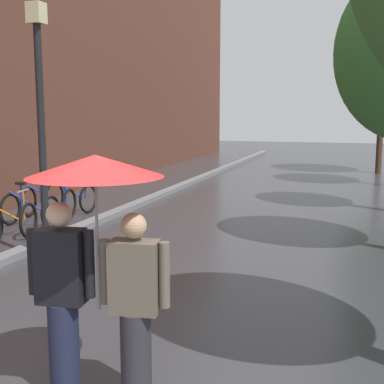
{
  "coord_description": "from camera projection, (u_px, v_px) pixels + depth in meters",
  "views": [
    {
      "loc": [
        2.25,
        -3.19,
        2.44
      ],
      "look_at": [
        0.1,
        3.5,
        1.35
      ],
      "focal_mm": 48.59,
      "sensor_mm": 36.0,
      "label": 1
    }
  ],
  "objects": [
    {
      "name": "couple_under_umbrella",
      "position": [
        96.0,
        241.0,
        4.25
      ],
      "size": [
        1.22,
        1.11,
        2.1
      ],
      "color": "#1E233D",
      "rests_on": "ground"
    },
    {
      "name": "parked_bicycle_6",
      "position": [
        71.0,
        196.0,
        12.78
      ],
      "size": [
        1.15,
        0.82,
        0.96
      ],
      "color": "black",
      "rests_on": "ground"
    },
    {
      "name": "parked_bicycle_3",
      "position": [
        4.0,
        218.0,
        10.18
      ],
      "size": [
        1.17,
        0.85,
        0.96
      ],
      "color": "black",
      "rests_on": "ground"
    },
    {
      "name": "street_lamp_post",
      "position": [
        41.0,
        113.0,
        8.25
      ],
      "size": [
        0.24,
        0.24,
        4.11
      ],
      "color": "black",
      "rests_on": "ground"
    },
    {
      "name": "street_tree_4",
      "position": [
        384.0,
        62.0,
        20.19
      ],
      "size": [
        3.15,
        3.15,
        6.18
      ],
      "color": "#473323",
      "rests_on": "ground"
    },
    {
      "name": "kerb_strip",
      "position": [
        151.0,
        198.0,
        14.42
      ],
      "size": [
        0.3,
        36.0,
        0.12
      ],
      "primitive_type": "cube",
      "color": "slate",
      "rests_on": "ground"
    },
    {
      "name": "parked_bicycle_4",
      "position": [
        30.0,
        210.0,
        11.07
      ],
      "size": [
        1.09,
        0.71,
        0.96
      ],
      "color": "black",
      "rests_on": "ground"
    },
    {
      "name": "parked_bicycle_5",
      "position": [
        49.0,
        202.0,
        12.02
      ],
      "size": [
        1.15,
        0.81,
        0.96
      ],
      "color": "black",
      "rests_on": "ground"
    }
  ]
}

